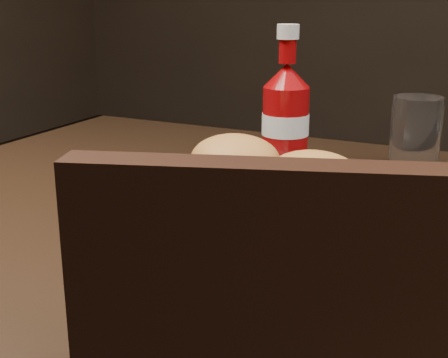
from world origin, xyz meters
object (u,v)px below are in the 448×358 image
at_px(dining_table, 305,230).
at_px(tumbler, 415,135).
at_px(plate, 220,217).
at_px(ketchup_bottle, 285,133).

bearing_deg(dining_table, tumbler, 71.83).
height_order(plate, tumbler, tumbler).
xyz_separation_m(ketchup_bottle, tumbler, (0.17, 0.09, -0.01)).
height_order(dining_table, tumbler, tumbler).
bearing_deg(tumbler, ketchup_bottle, -152.47).
distance_m(plate, ketchup_bottle, 0.24).
bearing_deg(dining_table, ketchup_bottle, 118.72).
height_order(dining_table, plate, plate).
bearing_deg(ketchup_bottle, plate, -88.34).
distance_m(dining_table, tumbler, 0.28).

